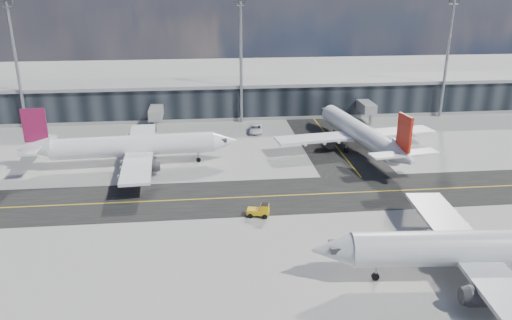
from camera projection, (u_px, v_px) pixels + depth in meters
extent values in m
plane|color=gray|center=(266.00, 207.00, 75.74)|extent=(300.00, 300.00, 0.00)
cube|color=black|center=(263.00, 196.00, 79.47)|extent=(180.00, 14.00, 0.02)
cube|color=black|center=(327.00, 135.00, 110.20)|extent=(14.00, 50.00, 0.02)
cube|color=yellow|center=(263.00, 196.00, 79.47)|extent=(180.00, 0.25, 0.01)
cube|color=yellow|center=(327.00, 135.00, 110.19)|extent=(0.25, 50.00, 0.01)
cube|color=black|center=(239.00, 99.00, 125.74)|extent=(150.00, 12.00, 8.00)
cube|color=gray|center=(239.00, 82.00, 124.23)|extent=(152.00, 13.00, 0.80)
cube|color=gray|center=(239.00, 113.00, 126.98)|extent=(150.00, 12.20, 0.80)
cube|color=gray|center=(157.00, 111.00, 116.47)|extent=(3.00, 10.00, 2.40)
cylinder|color=gray|center=(155.00, 127.00, 112.59)|extent=(0.60, 0.60, 2.40)
cube|color=gray|center=(364.00, 106.00, 121.39)|extent=(3.00, 10.00, 2.40)
cylinder|color=gray|center=(370.00, 120.00, 117.51)|extent=(0.60, 0.60, 2.40)
cylinder|color=gray|center=(17.00, 68.00, 110.85)|extent=(0.70, 0.70, 28.00)
cube|color=#2D2D30|center=(6.00, 1.00, 105.97)|extent=(2.50, 0.50, 1.40)
cylinder|color=gray|center=(241.00, 64.00, 115.77)|extent=(0.70, 0.70, 28.00)
cube|color=#2D2D30|center=(240.00, 0.00, 110.89)|extent=(2.50, 0.50, 1.40)
cylinder|color=gray|center=(447.00, 60.00, 120.69)|extent=(0.70, 0.70, 28.00)
cylinder|color=white|center=(134.00, 146.00, 91.22)|extent=(29.37, 5.65, 3.89)
cone|color=white|center=(224.00, 141.00, 93.78)|extent=(5.09, 4.18, 3.89)
cone|color=white|center=(35.00, 148.00, 88.38)|extent=(6.06, 4.24, 3.89)
cube|color=white|center=(140.00, 150.00, 91.70)|extent=(6.86, 33.32, 0.49)
cylinder|color=#2D2D30|center=(147.00, 146.00, 97.63)|extent=(4.21, 2.48, 2.24)
cylinder|color=#2D2D30|center=(144.00, 167.00, 86.81)|extent=(4.21, 2.48, 2.24)
cube|color=silver|center=(146.00, 142.00, 97.36)|extent=(1.97, 0.51, 0.78)
cube|color=silver|center=(144.00, 162.00, 86.55)|extent=(1.97, 0.51, 0.78)
cube|color=#711349|center=(35.00, 125.00, 87.05)|extent=(4.11, 0.68, 6.03)
cube|color=white|center=(35.00, 144.00, 88.18)|extent=(3.43, 11.82, 0.34)
cube|color=#2D2D30|center=(221.00, 139.00, 93.57)|extent=(2.07, 2.25, 0.68)
cylinder|color=gray|center=(198.00, 156.00, 93.96)|extent=(0.25, 0.25, 1.95)
cylinder|color=black|center=(198.00, 160.00, 94.21)|extent=(0.89, 0.39, 0.88)
cylinder|color=black|center=(131.00, 158.00, 94.92)|extent=(1.10, 0.55, 1.07)
cylinder|color=black|center=(129.00, 169.00, 89.52)|extent=(1.10, 0.55, 1.07)
cylinder|color=white|center=(358.00, 132.00, 99.44)|extent=(8.21, 29.69, 3.92)
cone|color=white|center=(327.00, 111.00, 114.61)|extent=(4.60, 5.43, 3.92)
cone|color=white|center=(403.00, 157.00, 83.62)|extent=(4.75, 6.40, 3.92)
cube|color=white|center=(356.00, 135.00, 100.67)|extent=(33.72, 9.76, 0.49)
cylinder|color=#2D2D30|center=(327.00, 141.00, 100.55)|extent=(2.84, 4.41, 2.26)
cylinder|color=#2D2D30|center=(380.00, 136.00, 103.31)|extent=(2.84, 4.41, 2.26)
cube|color=silver|center=(327.00, 137.00, 100.28)|extent=(0.68, 2.00, 0.78)
cube|color=silver|center=(380.00, 133.00, 103.04)|extent=(0.68, 2.00, 0.78)
cube|color=red|center=(404.00, 133.00, 82.65)|extent=(1.04, 4.14, 6.08)
cube|color=white|center=(404.00, 154.00, 83.42)|extent=(12.05, 4.45, 0.34)
cube|color=#2D2D30|center=(328.00, 110.00, 114.03)|extent=(2.42, 2.26, 0.69)
cylinder|color=gray|center=(335.00, 129.00, 111.09)|extent=(0.27, 0.27, 1.96)
cylinder|color=black|center=(334.00, 132.00, 111.34)|extent=(0.47, 0.92, 0.88)
cylinder|color=black|center=(346.00, 150.00, 99.02)|extent=(0.64, 1.14, 1.08)
cylinder|color=black|center=(373.00, 148.00, 100.40)|extent=(0.64, 1.14, 1.08)
cylinder|color=silver|center=(483.00, 248.00, 56.45)|extent=(30.33, 6.32, 4.02)
cone|color=silver|center=(334.00, 250.00, 56.00)|extent=(5.31, 4.39, 4.02)
cube|color=silver|center=(473.00, 256.00, 56.77)|extent=(7.63, 34.42, 0.50)
cylinder|color=#2D2D30|center=(488.00, 296.00, 51.47)|extent=(4.38, 2.63, 2.31)
cylinder|color=#2D2D30|center=(443.00, 238.00, 62.78)|extent=(4.38, 2.63, 2.31)
cube|color=silver|center=(489.00, 289.00, 51.19)|extent=(2.03, 0.55, 0.80)
cube|color=silver|center=(444.00, 233.00, 62.50)|extent=(2.03, 0.55, 0.80)
cube|color=#2D2D30|center=(338.00, 247.00, 55.88)|extent=(2.17, 2.36, 0.70)
cylinder|color=gray|center=(376.00, 271.00, 57.10)|extent=(0.26, 0.26, 2.01)
cylinder|color=black|center=(375.00, 276.00, 57.36)|extent=(0.93, 0.42, 0.90)
cylinder|color=black|center=(500.00, 289.00, 54.84)|extent=(1.14, 0.59, 1.10)
cylinder|color=black|center=(476.00, 260.00, 60.50)|extent=(1.14, 0.59, 1.10)
cube|color=gold|center=(258.00, 211.00, 72.54)|extent=(3.44, 2.17, 0.74)
cube|color=gold|center=(265.00, 208.00, 72.19)|extent=(1.45, 1.61, 0.96)
cube|color=black|center=(265.00, 205.00, 72.07)|extent=(1.34, 1.53, 0.27)
cylinder|color=black|center=(266.00, 212.00, 73.21)|extent=(0.78, 0.43, 0.74)
cylinder|color=black|center=(265.00, 217.00, 71.92)|extent=(0.78, 0.43, 0.74)
cylinder|color=black|center=(252.00, 212.00, 73.45)|extent=(0.78, 0.43, 0.74)
cylinder|color=black|center=(250.00, 216.00, 72.16)|extent=(0.78, 0.43, 0.74)
imported|color=white|center=(256.00, 129.00, 112.00)|extent=(3.44, 6.35, 1.69)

